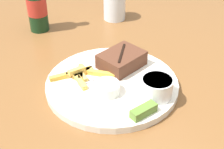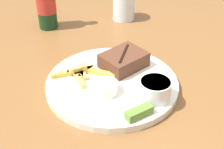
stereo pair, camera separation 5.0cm
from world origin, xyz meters
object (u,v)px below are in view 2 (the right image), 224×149
object	(u,v)px
drinking_glass	(124,6)
dipping_sauce_cup	(105,87)
pickle_spear	(139,112)
steak_portion	(124,60)
fork_utensil	(77,81)
dinner_plate	(112,84)
coleslaw_cup	(155,89)
beer_bottle	(46,3)

from	to	relation	value
drinking_glass	dipping_sauce_cup	bearing A→B (deg)	-117.74
pickle_spear	steak_portion	bearing A→B (deg)	77.56
dipping_sauce_cup	fork_utensil	bearing A→B (deg)	128.63
dinner_plate	coleslaw_cup	size ratio (longest dim) A/B	4.47
pickle_spear	beer_bottle	size ratio (longest dim) A/B	0.27
dipping_sauce_cup	coleslaw_cup	bearing A→B (deg)	-31.18
steak_portion	drinking_glass	world-z (taller)	drinking_glass
steak_portion	pickle_spear	world-z (taller)	steak_portion
coleslaw_cup	dipping_sauce_cup	size ratio (longest dim) A/B	1.20
steak_portion	coleslaw_cup	distance (m)	0.15
fork_utensil	steak_portion	bearing A→B (deg)	28.74
coleslaw_cup	drinking_glass	distance (m)	0.47
dinner_plate	steak_portion	world-z (taller)	steak_portion
dipping_sauce_cup	drinking_glass	xyz separation A→B (m)	(0.21, 0.40, 0.02)
fork_utensil	drinking_glass	bearing A→B (deg)	71.48
beer_bottle	steak_portion	bearing A→B (deg)	-68.18
steak_portion	beer_bottle	world-z (taller)	beer_bottle
fork_utensil	dipping_sauce_cup	bearing A→B (deg)	-31.71
coleslaw_cup	fork_utensil	xyz separation A→B (m)	(-0.15, 0.13, -0.02)
dinner_plate	pickle_spear	world-z (taller)	pickle_spear
coleslaw_cup	pickle_spear	xyz separation A→B (m)	(-0.06, -0.04, -0.02)
dipping_sauce_cup	fork_utensil	distance (m)	0.08
fork_utensil	drinking_glass	distance (m)	0.43
coleslaw_cup	dinner_plate	bearing A→B (deg)	125.56
steak_portion	fork_utensil	distance (m)	0.14
beer_bottle	dipping_sauce_cup	bearing A→B (deg)	-82.83
pickle_spear	drinking_glass	size ratio (longest dim) A/B	0.69
coleslaw_cup	pickle_spear	world-z (taller)	coleslaw_cup
drinking_glass	steak_portion	bearing A→B (deg)	-112.27
dinner_plate	fork_utensil	world-z (taller)	fork_utensil
dipping_sauce_cup	pickle_spear	bearing A→B (deg)	-68.75
steak_portion	dipping_sauce_cup	distance (m)	0.12
coleslaw_cup	drinking_glass	bearing A→B (deg)	76.38
pickle_spear	drinking_glass	distance (m)	0.53
dinner_plate	pickle_spear	distance (m)	0.14
beer_bottle	fork_utensil	bearing A→B (deg)	-89.82
dinner_plate	pickle_spear	bearing A→B (deg)	-85.95
dinner_plate	pickle_spear	size ratio (longest dim) A/B	4.99
steak_portion	pickle_spear	bearing A→B (deg)	-102.44
dinner_plate	drinking_glass	size ratio (longest dim) A/B	3.43
beer_bottle	pickle_spear	bearing A→B (deg)	-79.96
dipping_sauce_cup	beer_bottle	distance (m)	0.43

